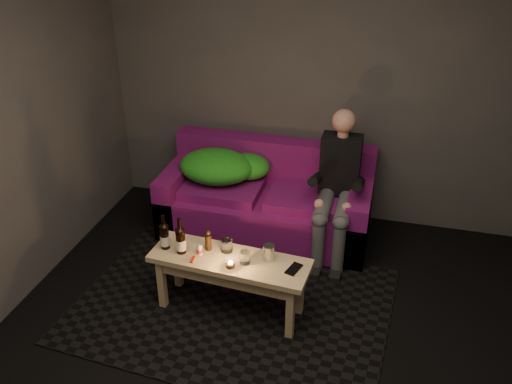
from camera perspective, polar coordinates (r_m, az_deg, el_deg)
room at (r=3.01m, az=3.49°, el=8.02°), size 4.50×4.50×4.50m
rug at (r=4.16m, az=-2.44°, el=-11.74°), size 2.39×1.82×0.01m
sofa at (r=4.87m, az=1.18°, el=-1.04°), size 1.82×0.82×0.78m
green_blanket at (r=4.82m, az=-3.60°, el=2.71°), size 0.80×0.55×0.27m
person at (r=4.48m, az=8.55°, el=0.88°), size 0.33×0.76×1.22m
coffee_table at (r=3.89m, az=-2.77°, el=-7.97°), size 1.16×0.45×0.47m
beer_bottle_a at (r=3.94m, az=-9.61°, el=-4.58°), size 0.07×0.07×0.27m
beer_bottle_b at (r=3.87m, az=-7.94°, el=-5.03°), size 0.07×0.07×0.28m
salt_shaker at (r=3.87m, az=-5.96°, el=-6.01°), size 0.05×0.05×0.08m
pepper_mill at (r=3.90m, az=-5.05°, el=-5.30°), size 0.05×0.05×0.12m
tumbler_back at (r=3.88m, az=-3.09°, el=-5.64°), size 0.10×0.10×0.10m
tealight at (r=3.74m, az=-2.70°, el=-7.57°), size 0.07×0.07×0.05m
tumbler_front at (r=3.76m, az=-1.18°, el=-6.89°), size 0.09×0.09×0.09m
steel_cup at (r=3.79m, az=1.35°, el=-6.37°), size 0.09×0.09×0.11m
smartphone at (r=3.73m, az=4.00°, el=-8.09°), size 0.11×0.16×0.01m
red_lighter at (r=3.84m, az=-6.68°, el=-7.05°), size 0.02×0.08×0.01m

